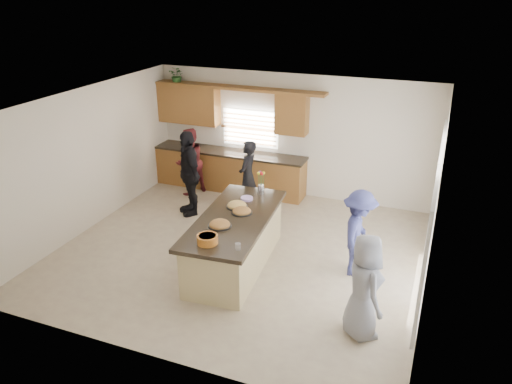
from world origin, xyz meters
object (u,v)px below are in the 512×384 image
at_px(woman_left_front, 189,173).
at_px(salad_bowl, 207,239).
at_px(woman_right_front, 364,287).
at_px(woman_right_back, 358,234).
at_px(woman_left_back, 248,176).
at_px(island, 235,243).
at_px(woman_left_mid, 190,162).

bearing_deg(woman_left_front, salad_bowl, -10.83).
bearing_deg(salad_bowl, woman_left_front, 123.66).
bearing_deg(woman_right_front, woman_right_back, -20.60).
distance_m(woman_left_back, woman_left_front, 1.25).
bearing_deg(island, woman_right_front, -28.01).
relative_size(woman_left_front, woman_right_front, 1.17).
height_order(island, woman_left_front, woman_left_front).
relative_size(island, woman_left_mid, 1.77).
bearing_deg(woman_left_back, woman_right_back, 57.34).
xyz_separation_m(woman_left_front, woman_right_back, (3.79, -1.13, -0.15)).
distance_m(salad_bowl, woman_left_back, 3.31).
relative_size(woman_left_front, woman_right_back, 1.19).
distance_m(island, woman_left_back, 2.37).
xyz_separation_m(salad_bowl, woman_right_back, (2.04, 1.50, -0.26)).
bearing_deg(woman_right_front, woman_left_mid, 18.13).
xyz_separation_m(salad_bowl, woman_left_mid, (-2.25, 3.58, -0.24)).
bearing_deg(island, woman_left_back, 102.39).
distance_m(woman_left_back, woman_left_mid, 1.63).
height_order(woman_left_front, woman_right_front, woman_left_front).
distance_m(island, woman_left_front, 2.45).
bearing_deg(woman_left_front, woman_left_mid, 163.34).
xyz_separation_m(island, woman_left_mid, (-2.27, 2.59, 0.33)).
bearing_deg(woman_right_front, island, 32.50).
height_order(woman_right_back, woman_right_front, woman_right_front).
bearing_deg(salad_bowl, woman_right_back, 36.32).
relative_size(island, woman_right_front, 1.78).
bearing_deg(woman_right_back, salad_bowl, 124.31).
relative_size(woman_right_back, woman_right_front, 0.98).
relative_size(island, woman_left_front, 1.52).
bearing_deg(woman_left_back, woman_left_front, -60.52).
bearing_deg(salad_bowl, island, 88.92).
bearing_deg(woman_left_front, woman_right_front, 12.74).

